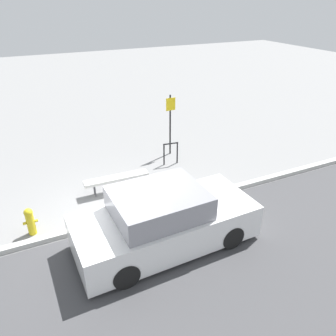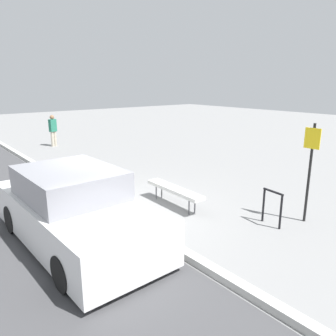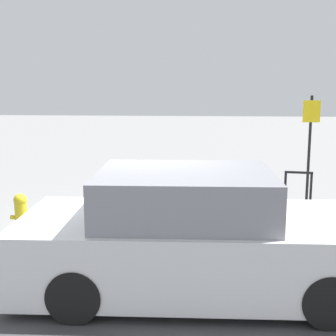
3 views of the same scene
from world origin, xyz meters
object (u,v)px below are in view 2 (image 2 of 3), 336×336
object	(u,v)px
sign_post	(310,164)
parked_car_near	(75,211)
fire_hydrant	(92,176)
bike_rack	(272,204)
bench	(174,190)
pedestrian	(53,130)

from	to	relation	value
sign_post	parked_car_near	distance (m)	5.22
fire_hydrant	parked_car_near	distance (m)	3.42
bike_rack	sign_post	size ratio (longest dim) A/B	0.36
bench	parked_car_near	distance (m)	2.88
bike_rack	parked_car_near	size ratio (longest dim) A/B	0.19
bike_rack	sign_post	bearing A→B (deg)	65.43
bike_rack	parked_car_near	world-z (taller)	parked_car_near
fire_hydrant	pedestrian	distance (m)	7.83
sign_post	fire_hydrant	bearing A→B (deg)	-151.93
pedestrian	parked_car_near	bearing A→B (deg)	52.67
pedestrian	bench	bearing A→B (deg)	67.48
fire_hydrant	parked_car_near	world-z (taller)	parked_car_near
bike_rack	pedestrian	world-z (taller)	pedestrian
sign_post	fire_hydrant	distance (m)	6.06
bike_rack	fire_hydrant	xyz separation A→B (m)	(-4.92, -2.02, -0.09)
bench	parked_car_near	world-z (taller)	parked_car_near
bike_rack	fire_hydrant	size ratio (longest dim) A/B	1.08
bench	fire_hydrant	world-z (taller)	fire_hydrant
parked_car_near	sign_post	bearing A→B (deg)	61.20
bike_rack	sign_post	xyz separation A→B (m)	(0.36, 0.79, 0.88)
sign_post	pedestrian	size ratio (longest dim) A/B	1.46
bench	pedestrian	distance (m)	10.28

